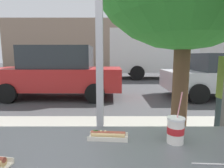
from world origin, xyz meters
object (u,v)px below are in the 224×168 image
hotdog_tray_near (108,135)px  parked_car_red (58,72)px  parked_car_silver (224,75)px  soda_cup_right (175,130)px  box_truck (161,53)px

hotdog_tray_near → parked_car_red: parked_car_red is taller
parked_car_silver → parked_car_red: bearing=180.0°
soda_cup_right → box_truck: (2.90, 11.75, 0.63)m
parked_car_red → box_truck: 7.99m
hotdog_tray_near → box_truck: box_truck is taller
parked_car_silver → box_truck: (-0.80, 5.99, 0.89)m
parked_car_silver → box_truck: box_truck is taller
parked_car_silver → soda_cup_right: bearing=-122.8°
soda_cup_right → hotdog_tray_near: soda_cup_right is taller
hotdog_tray_near → box_truck: 12.18m
hotdog_tray_near → parked_car_silver: parked_car_silver is taller
hotdog_tray_near → parked_car_silver: size_ratio=0.06×
hotdog_tray_near → parked_car_red: bearing=108.6°
parked_car_red → parked_car_silver: (6.03, -0.00, -0.10)m
soda_cup_right → hotdog_tray_near: (-0.40, 0.05, -0.06)m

